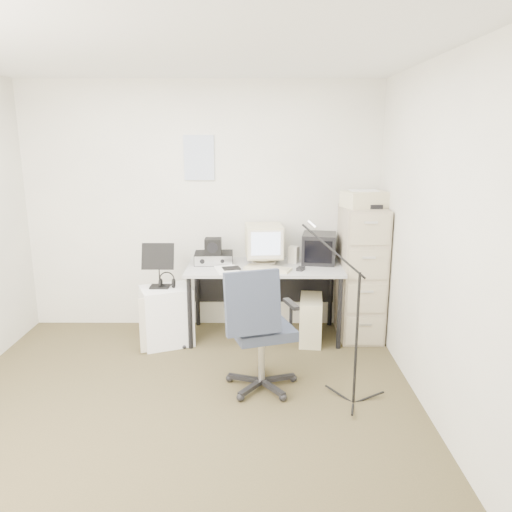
{
  "coord_description": "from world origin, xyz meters",
  "views": [
    {
      "loc": [
        0.57,
        -3.25,
        1.97
      ],
      "look_at": [
        0.55,
        0.95,
        0.95
      ],
      "focal_mm": 35.0,
      "sensor_mm": 36.0,
      "label": 1
    }
  ],
  "objects_px": {
    "filing_cabinet": "(361,273)",
    "side_cart": "(167,316)",
    "office_chair": "(262,327)",
    "desk": "(264,301)"
  },
  "relations": [
    {
      "from": "filing_cabinet",
      "to": "office_chair",
      "type": "xyz_separation_m",
      "value": [
        -0.98,
        -1.08,
        -0.14
      ]
    },
    {
      "from": "desk",
      "to": "side_cart",
      "type": "bearing_deg",
      "value": -168.48
    },
    {
      "from": "filing_cabinet",
      "to": "desk",
      "type": "bearing_deg",
      "value": -178.19
    },
    {
      "from": "desk",
      "to": "side_cart",
      "type": "xyz_separation_m",
      "value": [
        -0.94,
        -0.19,
        -0.08
      ]
    },
    {
      "from": "filing_cabinet",
      "to": "side_cart",
      "type": "height_order",
      "value": "filing_cabinet"
    },
    {
      "from": "office_chair",
      "to": "side_cart",
      "type": "relative_size",
      "value": 1.8
    },
    {
      "from": "filing_cabinet",
      "to": "side_cart",
      "type": "relative_size",
      "value": 2.3
    },
    {
      "from": "filing_cabinet",
      "to": "desk",
      "type": "distance_m",
      "value": 0.99
    },
    {
      "from": "filing_cabinet",
      "to": "office_chair",
      "type": "relative_size",
      "value": 1.27
    },
    {
      "from": "office_chair",
      "to": "side_cart",
      "type": "bearing_deg",
      "value": 118.34
    }
  ]
}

